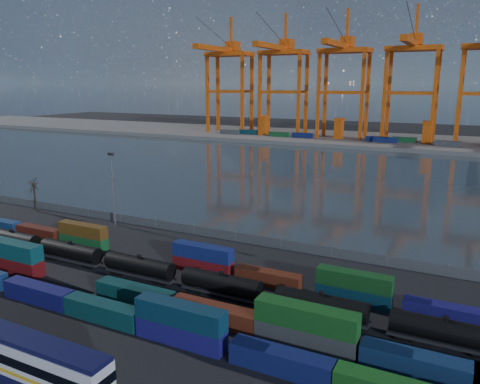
% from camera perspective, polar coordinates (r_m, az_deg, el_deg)
% --- Properties ---
extents(ground, '(700.00, 700.00, 0.00)m').
position_cam_1_polar(ground, '(74.24, -10.70, -12.31)').
color(ground, black).
rests_on(ground, ground).
extents(harbor_water, '(700.00, 700.00, 0.00)m').
position_cam_1_polar(harbor_water, '(166.19, 11.69, 1.89)').
color(harbor_water, '#29353C').
rests_on(harbor_water, ground).
extents(far_quay, '(700.00, 70.00, 2.00)m').
position_cam_1_polar(far_quay, '(267.79, 17.66, 5.95)').
color(far_quay, '#514F4C').
rests_on(far_quay, ground).
extents(container_row_south, '(139.59, 2.47, 5.27)m').
position_cam_1_polar(container_row_south, '(80.22, -25.79, -9.96)').
color(container_row_south, '#444649').
rests_on(container_row_south, ground).
extents(container_row_mid, '(142.38, 2.59, 5.51)m').
position_cam_1_polar(container_row_mid, '(68.27, -8.87, -12.72)').
color(container_row_mid, '#373A3C').
rests_on(container_row_mid, ground).
extents(container_row_north, '(140.65, 2.24, 4.77)m').
position_cam_1_polar(container_row_north, '(83.11, -6.87, -7.99)').
color(container_row_north, '#111756').
rests_on(container_row_north, ground).
extents(tanker_string, '(106.22, 2.84, 4.06)m').
position_cam_1_polar(tanker_string, '(80.00, -12.16, -8.87)').
color(tanker_string, black).
rests_on(tanker_string, ground).
extents(waterfront_fence, '(160.12, 0.12, 2.20)m').
position_cam_1_polar(waterfront_fence, '(95.86, -0.54, -5.49)').
color(waterfront_fence, '#595B5E').
rests_on(waterfront_fence, ground).
extents(bare_tree, '(2.31, 2.26, 8.54)m').
position_cam_1_polar(bare_tree, '(128.43, -23.76, -0.29)').
color(bare_tree, black).
rests_on(bare_tree, ground).
extents(yard_light_mast, '(1.60, 0.40, 16.60)m').
position_cam_1_polar(yard_light_mast, '(108.75, -15.25, 0.82)').
color(yard_light_mast, slate).
rests_on(yard_light_mast, ground).
extents(gantry_cranes, '(201.97, 51.78, 70.12)m').
position_cam_1_polar(gantry_cranes, '(260.82, 16.38, 15.12)').
color(gantry_cranes, '#DC550F').
rests_on(gantry_cranes, ground).
extents(quay_containers, '(172.58, 10.99, 2.60)m').
position_cam_1_polar(quay_containers, '(255.31, 14.71, 6.34)').
color(quay_containers, navy).
rests_on(quay_containers, far_quay).
extents(straddle_carriers, '(140.00, 7.00, 11.10)m').
position_cam_1_polar(straddle_carriers, '(257.68, 16.85, 7.28)').
color(straddle_carriers, '#DC550F').
rests_on(straddle_carriers, far_quay).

